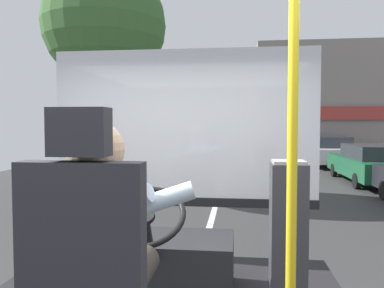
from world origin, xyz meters
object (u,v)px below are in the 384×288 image
bus_driver (103,239)px  handrail_pole (292,175)px  parked_car_white (328,151)px  parked_car_blue (311,143)px  fare_box (288,240)px  steering_console (159,261)px  parked_car_green (371,163)px

bus_driver → handrail_pole: size_ratio=0.40×
parked_car_white → parked_car_blue: size_ratio=1.01×
bus_driver → fare_box: size_ratio=0.80×
fare_box → bus_driver: bearing=-135.5°
steering_console → parked_car_blue: steering_console is taller
handrail_pole → fare_box: 0.96m
parked_car_green → fare_box: bearing=-110.6°
bus_driver → fare_box: bus_driver is taller
handrail_pole → parked_car_green: (4.05, 11.33, -1.03)m
steering_console → parked_car_green: size_ratio=0.25×
parked_car_white → parked_car_blue: (0.50, 6.91, 0.03)m
parked_car_white → bus_driver: bearing=-105.6°
handrail_pole → steering_console: bearing=126.3°
steering_console → parked_car_white: size_ratio=0.25×
parked_car_white → handrail_pole: bearing=-103.1°
fare_box → parked_car_white: fare_box is taller
handrail_pole → parked_car_white: handrail_pole is taller
bus_driver → parked_car_blue: bearing=77.6°
fare_box → parked_car_blue: size_ratio=0.23×
bus_driver → parked_car_white: size_ratio=0.18×
steering_console → parked_car_green: bearing=64.6°
bus_driver → steering_console: 1.29m
handrail_pole → bus_driver: bearing=-174.5°
fare_box → parked_car_blue: 23.06m
fare_box → parked_car_green: size_ratio=0.23×
handrail_pole → parked_car_blue: (4.35, 23.46, -0.94)m
fare_box → parked_car_green: 11.26m
fare_box → parked_car_green: (3.96, 10.52, -0.51)m
fare_box → parked_car_green: bearing=69.4°
handrail_pole → parked_car_white: 17.02m
steering_console → fare_box: 0.99m
bus_driver → parked_car_blue: 24.11m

